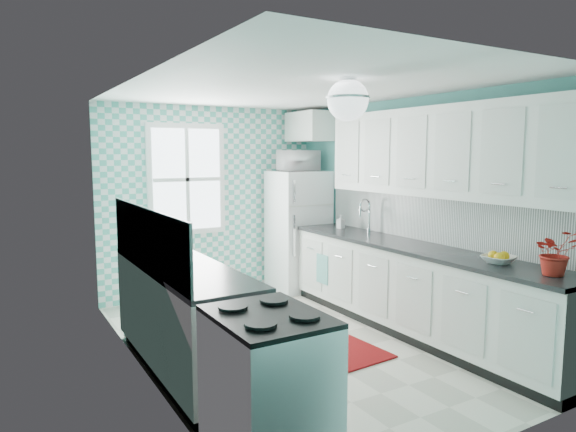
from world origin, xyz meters
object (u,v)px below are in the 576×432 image
potted_plant (556,252)px  microwave (298,161)px  ceiling_light (348,100)px  sink (358,234)px  fruit_bowl (499,259)px  stove (268,387)px  fridge (298,230)px

potted_plant → microwave: size_ratio=0.71×
ceiling_light → sink: (1.20, 1.36, -1.39)m
ceiling_light → fruit_bowl: (1.20, -0.60, -1.35)m
ceiling_light → microwave: size_ratio=0.68×
potted_plant → fruit_bowl: bearing=90.0°
stove → potted_plant: (2.40, -0.27, 0.64)m
stove → sink: 3.29m
fridge → stove: bearing=-125.6°
potted_plant → microwave: microwave is taller
stove → potted_plant: size_ratio=2.54×
sink → stove: bearing=-141.0°
fridge → fruit_bowl: (0.09, -3.17, 0.15)m
fridge → microwave: bearing=52.5°
fruit_bowl → microwave: 3.28m
sink → microwave: microwave is taller
stove → microwave: (2.31, 3.41, 1.30)m
fridge → ceiling_light: bearing=-114.9°
fridge → fruit_bowl: 3.18m
sink → potted_plant: sink is taller
fruit_bowl → potted_plant: (0.00, -0.51, 0.15)m
fridge → stove: (-2.31, -3.41, -0.34)m
ceiling_light → sink: size_ratio=0.66×
fridge → stove: fridge is taller
potted_plant → stove: bearing=173.6°
stove → potted_plant: potted_plant is taller
fridge → fruit_bowl: fridge is taller
fridge → sink: bearing=-87.1°
ceiling_light → fridge: bearing=66.7°
ceiling_light → fridge: (1.11, 2.57, -1.50)m
sink → fruit_bowl: (-0.00, -1.96, 0.04)m
fridge → sink: (0.09, -1.22, 0.11)m
fridge → microwave: microwave is taller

